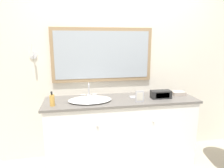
{
  "coord_description": "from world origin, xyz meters",
  "views": [
    {
      "loc": [
        -0.56,
        -2.12,
        1.63
      ],
      "look_at": [
        -0.12,
        0.29,
        1.09
      ],
      "focal_mm": 32.0,
      "sensor_mm": 36.0,
      "label": 1
    }
  ],
  "objects_px": {
    "sink_basin": "(90,99)",
    "soap_bottle": "(52,100)",
    "picture_frame": "(140,96)",
    "appliance_box": "(161,94)"
  },
  "relations": [
    {
      "from": "sink_basin",
      "to": "soap_bottle",
      "type": "bearing_deg",
      "value": -165.48
    },
    {
      "from": "sink_basin",
      "to": "soap_bottle",
      "type": "xyz_separation_m",
      "value": [
        -0.44,
        -0.11,
        0.05
      ]
    },
    {
      "from": "soap_bottle",
      "to": "picture_frame",
      "type": "distance_m",
      "value": 1.03
    },
    {
      "from": "soap_bottle",
      "to": "appliance_box",
      "type": "bearing_deg",
      "value": 3.13
    },
    {
      "from": "sink_basin",
      "to": "soap_bottle",
      "type": "relative_size",
      "value": 3.08
    },
    {
      "from": "sink_basin",
      "to": "appliance_box",
      "type": "height_order",
      "value": "sink_basin"
    },
    {
      "from": "sink_basin",
      "to": "picture_frame",
      "type": "distance_m",
      "value": 0.61
    },
    {
      "from": "sink_basin",
      "to": "appliance_box",
      "type": "bearing_deg",
      "value": -2.47
    },
    {
      "from": "appliance_box",
      "to": "picture_frame",
      "type": "bearing_deg",
      "value": -160.93
    },
    {
      "from": "sink_basin",
      "to": "appliance_box",
      "type": "distance_m",
      "value": 0.92
    }
  ]
}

